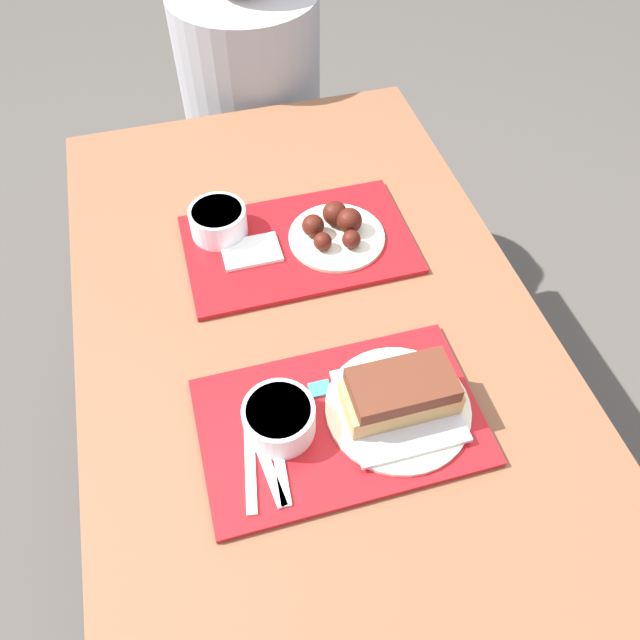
{
  "coord_description": "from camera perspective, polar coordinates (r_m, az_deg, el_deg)",
  "views": [
    {
      "loc": [
        -0.17,
        -0.65,
        1.65
      ],
      "look_at": [
        0.01,
        0.01,
        0.79
      ],
      "focal_mm": 35.0,
      "sensor_mm": 36.0,
      "label": 1
    }
  ],
  "objects": [
    {
      "name": "napkin_far",
      "position": [
        1.25,
        -6.3,
        6.25
      ],
      "size": [
        0.11,
        0.08,
        0.01
      ],
      "color": "white",
      "rests_on": "tray_far"
    },
    {
      "name": "picnic_bench_far",
      "position": [
        2.06,
        -7.5,
        12.75
      ],
      "size": [
        0.8,
        0.28,
        0.44
      ],
      "color": "brown",
      "rests_on": "ground_plane"
    },
    {
      "name": "bowl_coleslaw_far",
      "position": [
        1.28,
        -9.29,
        8.99
      ],
      "size": [
        0.11,
        0.11,
        0.06
      ],
      "color": "silver",
      "rests_on": "tray_far"
    },
    {
      "name": "wings_plate_far",
      "position": [
        1.26,
        1.46,
        8.32
      ],
      "size": [
        0.19,
        0.19,
        0.06
      ],
      "color": "beige",
      "rests_on": "tray_far"
    },
    {
      "name": "condiment_packet",
      "position": [
        1.04,
        -0.01,
        -6.32
      ],
      "size": [
        0.04,
        0.03,
        0.01
      ],
      "color": "teal",
      "rests_on": "tray_near"
    },
    {
      "name": "ground_plane",
      "position": [
        1.78,
        -0.28,
        -16.23
      ],
      "size": [
        12.0,
        12.0,
        0.0
      ],
      "primitive_type": "plane",
      "color": "#4C4742"
    },
    {
      "name": "plastic_fork_near",
      "position": [
        0.99,
        -5.13,
        -12.42
      ],
      "size": [
        0.04,
        0.17,
        0.0
      ],
      "color": "white",
      "rests_on": "tray_near"
    },
    {
      "name": "tray_far",
      "position": [
        1.27,
        -1.97,
        6.92
      ],
      "size": [
        0.45,
        0.28,
        0.01
      ],
      "color": "#B21419",
      "rests_on": "picnic_table"
    },
    {
      "name": "plastic_knife_near",
      "position": [
        0.99,
        -3.85,
        -12.14
      ],
      "size": [
        0.03,
        0.17,
        0.0
      ],
      "color": "white",
      "rests_on": "tray_near"
    },
    {
      "name": "tray_near",
      "position": [
        1.02,
        1.85,
        -9.27
      ],
      "size": [
        0.45,
        0.28,
        0.01
      ],
      "color": "#B21419",
      "rests_on": "picnic_table"
    },
    {
      "name": "picnic_table",
      "position": [
        1.2,
        -0.4,
        -4.56
      ],
      "size": [
        0.84,
        1.47,
        0.75
      ],
      "color": "brown",
      "rests_on": "ground_plane"
    },
    {
      "name": "brisket_sandwich_plate",
      "position": [
        1.0,
        7.3,
        -7.12
      ],
      "size": [
        0.24,
        0.24,
        0.09
      ],
      "color": "beige",
      "rests_on": "tray_near"
    },
    {
      "name": "bowl_coleslaw_near",
      "position": [
        0.98,
        -3.76,
        -8.92
      ],
      "size": [
        0.11,
        0.11,
        0.06
      ],
      "color": "silver",
      "rests_on": "tray_near"
    },
    {
      "name": "person_seated_across",
      "position": [
        1.87,
        -6.46,
        21.56
      ],
      "size": [
        0.39,
        0.39,
        0.69
      ],
      "color": "#9E9EA3",
      "rests_on": "picnic_bench_far"
    },
    {
      "name": "plastic_spoon_near",
      "position": [
        0.99,
        -6.41,
        -12.7
      ],
      "size": [
        0.04,
        0.17,
        0.0
      ],
      "color": "white",
      "rests_on": "tray_near"
    }
  ]
}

